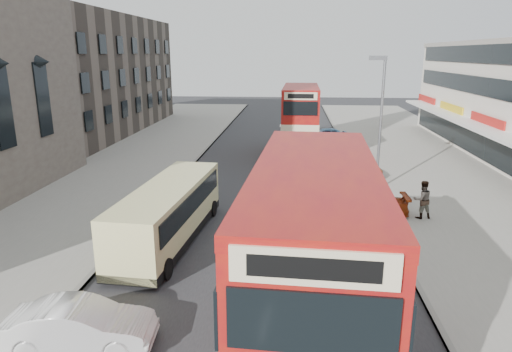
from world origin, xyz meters
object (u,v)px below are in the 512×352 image
at_px(car_right_a, 366,205).
at_px(car_right_c, 326,135).
at_px(bus_main, 313,278).
at_px(pedestrian_near, 422,199).
at_px(street_lamp, 380,115).
at_px(car_right_b, 348,171).
at_px(car_left_front, 80,326).
at_px(bus_second, 300,122).
at_px(cyclist, 339,185).
at_px(coach, 169,211).

distance_m(car_right_a, car_right_c, 20.65).
height_order(bus_main, pedestrian_near, bus_main).
bearing_deg(car_right_c, bus_main, -9.64).
xyz_separation_m(street_lamp, car_right_b, (-1.27, 2.89, -4.19)).
bearing_deg(street_lamp, pedestrian_near, -71.80).
relative_size(bus_main, car_left_front, 2.44).
distance_m(bus_second, car_right_a, 14.43).
relative_size(car_right_c, cyclist, 1.95).
distance_m(coach, car_left_front, 7.82).
bearing_deg(car_right_b, cyclist, -20.32).
relative_size(car_left_front, car_right_c, 1.05).
distance_m(street_lamp, cyclist, 4.76).
relative_size(bus_second, car_left_front, 2.38).
height_order(street_lamp, bus_second, street_lamp).
xyz_separation_m(bus_second, cyclist, (2.22, -10.49, -2.23)).
xyz_separation_m(bus_second, car_right_b, (3.20, -6.71, -2.32)).
bearing_deg(car_right_b, coach, -45.68).
bearing_deg(car_right_c, coach, -24.49).
bearing_deg(car_right_b, pedestrian_near, 14.48).
xyz_separation_m(car_right_b, pedestrian_near, (2.80, -7.55, 0.55)).
height_order(car_right_b, car_right_c, car_right_c).
xyz_separation_m(bus_main, bus_second, (0.03, 26.47, -0.04)).
distance_m(bus_second, coach, 18.89).
xyz_separation_m(car_right_b, cyclist, (-0.97, -3.78, 0.09)).
relative_size(bus_second, coach, 1.09).
relative_size(bus_main, car_right_c, 2.56).
height_order(coach, pedestrian_near, coach).
bearing_deg(pedestrian_near, car_right_c, -92.14).
relative_size(car_left_front, pedestrian_near, 2.13).
relative_size(street_lamp, bus_second, 0.80).
bearing_deg(car_right_a, coach, -67.22).
relative_size(street_lamp, car_right_c, 2.02).
bearing_deg(street_lamp, car_left_front, -124.61).
bearing_deg(car_right_a, cyclist, -163.05).
height_order(coach, car_right_c, coach).
bearing_deg(coach, bus_second, 75.73).
height_order(coach, car_right_a, coach).
height_order(car_left_front, car_right_c, car_left_front).
bearing_deg(car_right_a, street_lamp, 164.05).
height_order(car_right_a, pedestrian_near, pedestrian_near).
height_order(bus_second, car_right_c, bus_second).
relative_size(street_lamp, bus_main, 0.79).
xyz_separation_m(car_right_b, car_right_c, (-0.62, 13.49, 0.09)).
distance_m(car_right_b, car_right_c, 13.51).
relative_size(bus_main, cyclist, 5.00).
xyz_separation_m(bus_main, car_right_b, (3.23, 19.76, -2.36)).
xyz_separation_m(street_lamp, coach, (-10.53, -8.23, -3.36)).
relative_size(car_left_front, car_right_a, 0.99).
xyz_separation_m(car_right_a, car_right_b, (-0.07, 7.15, -0.03)).
distance_m(car_right_a, pedestrian_near, 2.81).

